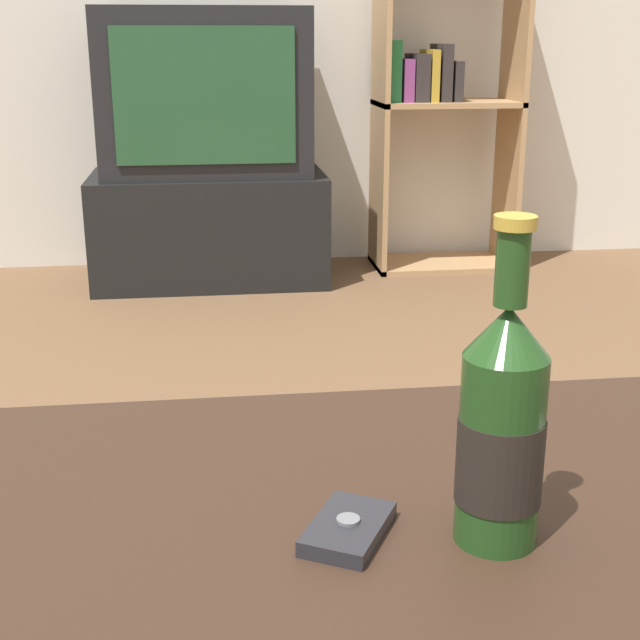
# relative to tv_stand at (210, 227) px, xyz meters

# --- Properties ---
(tv_stand) EXTENTS (0.86, 0.46, 0.40)m
(tv_stand) POSITION_rel_tv_stand_xyz_m (0.00, 0.00, 0.00)
(tv_stand) COLOR black
(tv_stand) RESTS_ON ground_plane
(television) EXTENTS (0.74, 0.43, 0.58)m
(television) POSITION_rel_tv_stand_xyz_m (0.00, -0.00, 0.49)
(television) COLOR black
(television) RESTS_ON tv_stand
(bookshelf) EXTENTS (0.54, 0.30, 1.28)m
(bookshelf) POSITION_rel_tv_stand_xyz_m (0.89, 0.09, 0.47)
(bookshelf) COLOR tan
(bookshelf) RESTS_ON ground_plane
(beer_bottle) EXTENTS (0.07, 0.07, 0.27)m
(beer_bottle) POSITION_rel_tv_stand_xyz_m (0.22, -2.68, 0.38)
(beer_bottle) COLOR #1E4219
(beer_bottle) RESTS_ON coffee_table
(cell_phone) EXTENTS (0.09, 0.11, 0.02)m
(cell_phone) POSITION_rel_tv_stand_xyz_m (0.10, -2.67, 0.29)
(cell_phone) COLOR #232328
(cell_phone) RESTS_ON coffee_table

